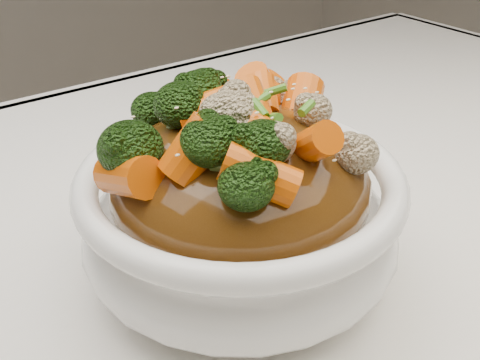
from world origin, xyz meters
TOP-DOWN VIEW (x-y plane):
  - tablecloth at (0.00, 0.00)m, footprint 1.20×0.80m
  - bowl at (-0.05, 0.00)m, footprint 0.26×0.26m
  - sauce_base at (-0.05, 0.00)m, footprint 0.21×0.21m
  - carrots at (-0.05, 0.00)m, footprint 0.21×0.21m
  - broccoli at (-0.05, 0.00)m, footprint 0.21×0.21m
  - cauliflower at (-0.05, 0.00)m, footprint 0.21×0.21m
  - scallions at (-0.05, 0.00)m, footprint 0.16×0.16m
  - sesame_seeds at (-0.05, 0.00)m, footprint 0.19×0.19m

SIDE VIEW (x-z plane):
  - tablecloth at x=0.00m, z-range 0.71..0.75m
  - bowl at x=-0.05m, z-range 0.75..0.83m
  - sauce_base at x=-0.05m, z-range 0.77..0.87m
  - cauliflower at x=-0.05m, z-range 0.86..0.90m
  - broccoli at x=-0.05m, z-range 0.86..0.90m
  - carrots at x=-0.05m, z-range 0.86..0.91m
  - scallions at x=-0.05m, z-range 0.87..0.89m
  - sesame_seeds at x=-0.05m, z-range 0.88..0.89m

